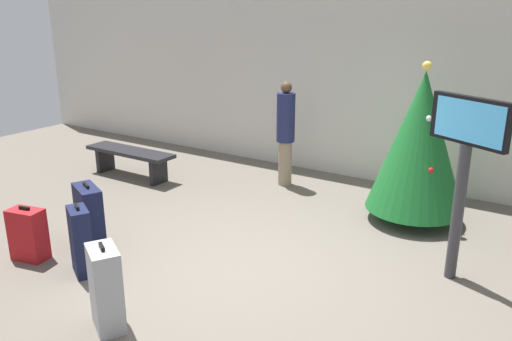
# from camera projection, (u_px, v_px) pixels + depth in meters

# --- Properties ---
(ground_plane) EXTENTS (16.00, 16.00, 0.00)m
(ground_plane) POSITION_uv_depth(u_px,v_px,m) (239.00, 268.00, 5.78)
(ground_plane) COLOR #665E54
(back_wall) EXTENTS (16.00, 0.20, 3.49)m
(back_wall) POSITION_uv_depth(u_px,v_px,m) (373.00, 75.00, 8.31)
(back_wall) COLOR beige
(back_wall) RESTS_ON ground_plane
(holiday_tree) EXTENTS (1.29, 1.29, 2.16)m
(holiday_tree) POSITION_uv_depth(u_px,v_px,m) (420.00, 142.00, 6.73)
(holiday_tree) COLOR #4C3319
(holiday_tree) RESTS_ON ground_plane
(flight_info_kiosk) EXTENTS (0.82, 0.47, 1.97)m
(flight_info_kiosk) POSITION_uv_depth(u_px,v_px,m) (465.00, 156.00, 5.17)
(flight_info_kiosk) COLOR #333338
(flight_info_kiosk) RESTS_ON ground_plane
(waiting_bench) EXTENTS (1.71, 0.44, 0.48)m
(waiting_bench) POSITION_uv_depth(u_px,v_px,m) (130.00, 156.00, 8.77)
(waiting_bench) COLOR black
(waiting_bench) RESTS_ON ground_plane
(traveller_0) EXTENTS (0.41, 0.41, 1.69)m
(traveller_0) POSITION_uv_depth(u_px,v_px,m) (286.00, 131.00, 8.23)
(traveller_0) COLOR gray
(traveller_0) RESTS_ON ground_plane
(suitcase_0) EXTENTS (0.57, 0.42, 0.81)m
(suitcase_0) POSITION_uv_depth(u_px,v_px,m) (89.00, 217.00, 6.17)
(suitcase_0) COLOR #141938
(suitcase_0) RESTS_ON ground_plane
(suitcase_1) EXTENTS (0.44, 0.32, 0.65)m
(suitcase_1) POSITION_uv_depth(u_px,v_px,m) (28.00, 234.00, 5.90)
(suitcase_1) COLOR #B2191E
(suitcase_1) RESTS_ON ground_plane
(suitcase_4) EXTENTS (0.47, 0.41, 0.83)m
(suitcase_4) POSITION_uv_depth(u_px,v_px,m) (106.00, 289.00, 4.59)
(suitcase_4) COLOR #9EA0A5
(suitcase_4) RESTS_ON ground_plane
(suitcase_5) EXTENTS (0.41, 0.34, 0.80)m
(suitcase_5) POSITION_uv_depth(u_px,v_px,m) (81.00, 241.00, 5.56)
(suitcase_5) COLOR #141938
(suitcase_5) RESTS_ON ground_plane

